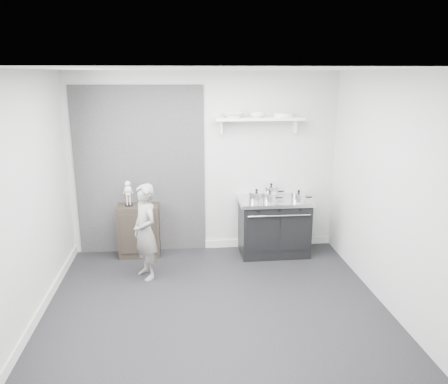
% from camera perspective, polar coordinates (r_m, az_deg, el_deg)
% --- Properties ---
extents(ground, '(4.00, 4.00, 0.00)m').
position_cam_1_polar(ground, '(5.34, -1.23, -14.59)').
color(ground, black).
rests_on(ground, ground).
extents(room_shell, '(4.02, 3.62, 2.71)m').
position_cam_1_polar(room_shell, '(4.88, -2.52, 3.20)').
color(room_shell, '#BBBBB9').
rests_on(room_shell, ground).
extents(wall_shelf, '(1.30, 0.26, 0.24)m').
position_cam_1_polar(wall_shelf, '(6.43, 4.64, 9.42)').
color(wall_shelf, white).
rests_on(wall_shelf, room_shell).
extents(stove, '(1.07, 0.67, 0.86)m').
position_cam_1_polar(stove, '(6.63, 6.53, -4.46)').
color(stove, black).
rests_on(stove, ground).
extents(side_cabinet, '(0.60, 0.35, 0.78)m').
position_cam_1_polar(side_cabinet, '(6.66, -11.01, -4.94)').
color(side_cabinet, black).
rests_on(side_cabinet, ground).
extents(child, '(0.50, 0.56, 1.29)m').
position_cam_1_polar(child, '(5.85, -10.23, -5.14)').
color(child, slate).
rests_on(child, ground).
extents(pot_front_left, '(0.32, 0.24, 0.18)m').
position_cam_1_polar(pot_front_left, '(6.36, 4.27, -0.56)').
color(pot_front_left, silver).
rests_on(pot_front_left, stove).
extents(pot_back_left, '(0.32, 0.23, 0.21)m').
position_cam_1_polar(pot_back_left, '(6.60, 6.17, 0.11)').
color(pot_back_left, silver).
rests_on(pot_back_left, stove).
extents(pot_front_right, '(0.31, 0.22, 0.18)m').
position_cam_1_polar(pot_front_right, '(6.41, 9.72, -0.63)').
color(pot_front_right, silver).
rests_on(pot_front_right, stove).
extents(pot_front_center, '(0.29, 0.20, 0.17)m').
position_cam_1_polar(pot_front_center, '(6.32, 6.00, -0.72)').
color(pot_front_center, silver).
rests_on(pot_front_center, stove).
extents(skeleton_full, '(0.12, 0.08, 0.43)m').
position_cam_1_polar(skeleton_full, '(6.49, -12.42, 0.07)').
color(skeleton_full, beige).
rests_on(skeleton_full, side_cabinet).
extents(skeleton_torso, '(0.10, 0.07, 0.36)m').
position_cam_1_polar(skeleton_torso, '(6.47, -9.95, -0.15)').
color(skeleton_torso, beige).
rests_on(skeleton_torso, side_cabinet).
extents(bowl_large, '(0.31, 0.31, 0.08)m').
position_cam_1_polar(bowl_large, '(6.36, 1.19, 10.03)').
color(bowl_large, white).
rests_on(bowl_large, wall_shelf).
extents(bowl_small, '(0.22, 0.22, 0.07)m').
position_cam_1_polar(bowl_small, '(6.41, 4.34, 10.00)').
color(bowl_small, white).
rests_on(bowl_small, wall_shelf).
extents(plate_stack, '(0.29, 0.29, 0.06)m').
position_cam_1_polar(plate_stack, '(6.49, 7.77, 9.93)').
color(plate_stack, white).
rests_on(plate_stack, wall_shelf).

